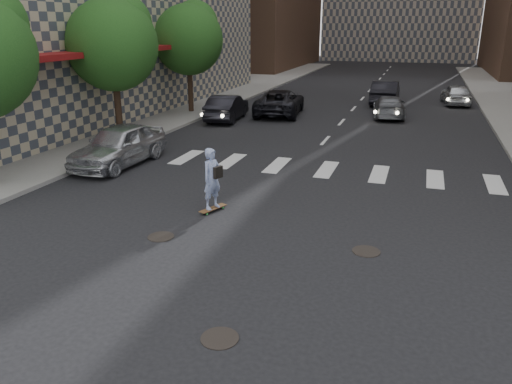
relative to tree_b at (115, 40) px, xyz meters
The scene contains 14 objects.
ground 15.33m from the tree_b, 49.67° to the right, with size 160.00×160.00×0.00m, color black.
sidewalk_left 11.18m from the tree_b, 119.65° to the left, with size 13.00×80.00×0.15m, color gray.
tree_b is the anchor object (origin of this frame).
tree_c 8.00m from the tree_b, 90.00° to the left, with size 4.20×4.20×6.60m.
manhole_a 17.92m from the tree_b, 52.00° to the right, with size 0.70×0.70×0.02m, color black.
manhole_b 13.26m from the tree_b, 53.12° to the right, with size 0.70×0.70×0.02m, color black.
manhole_c 16.36m from the tree_b, 35.62° to the right, with size 0.70×0.70×0.02m, color black.
skateboarder 11.71m from the tree_b, 43.86° to the right, with size 0.66×1.00×1.95m.
silver_sedan 6.11m from the tree_b, 58.93° to the right, with size 1.92×4.77×1.63m, color #B9BCC1.
traffic_car_a 8.05m from the tree_b, 65.20° to the left, with size 1.57×4.49×1.48m, color black.
traffic_car_b 16.24m from the tree_b, 40.96° to the left, with size 1.80×4.43×1.28m, color slate.
traffic_car_c 11.32m from the tree_b, 59.59° to the left, with size 2.55×5.54×1.54m, color black.
traffic_car_d 23.54m from the tree_b, 46.59° to the left, with size 1.69×4.21×1.43m, color silver.
traffic_car_e 19.52m from the tree_b, 53.98° to the left, with size 1.72×4.95×1.63m, color black.
Camera 1 is at (4.22, -9.58, 5.40)m, focal length 35.00 mm.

